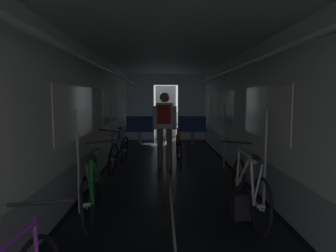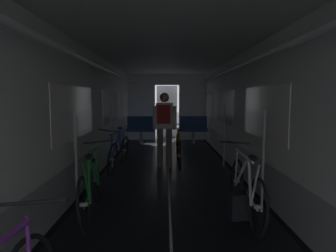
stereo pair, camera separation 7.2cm
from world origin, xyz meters
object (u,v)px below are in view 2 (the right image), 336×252
bench_seat_far_left (141,127)px  person_cyclist_aisle (164,123)px  bench_seat_far_right (193,127)px  bicycle_blue (119,152)px  bicycle_orange_in_aisle (179,149)px  backpack_on_floor (239,206)px  bicycle_green (91,187)px  bicycle_white (246,189)px

bench_seat_far_left → person_cyclist_aisle: person_cyclist_aisle is taller
bench_seat_far_right → bicycle_blue: size_ratio=0.58×
person_cyclist_aisle → bicycle_orange_in_aisle: bearing=39.0°
bench_seat_far_left → bicycle_blue: same height
backpack_on_floor → bicycle_orange_in_aisle: bearing=102.4°
bench_seat_far_left → bicycle_green: bench_seat_far_left is taller
bicycle_blue → bicycle_orange_in_aisle: (1.34, 0.34, 0.00)m
bicycle_blue → bicycle_orange_in_aisle: size_ratio=1.00×
person_cyclist_aisle → bicycle_blue: bearing=-175.8°
person_cyclist_aisle → bicycle_orange_in_aisle: (0.33, 0.27, -0.63)m
bicycle_green → bicycle_white: bicycle_green is taller
person_cyclist_aisle → backpack_on_floor: person_cyclist_aisle is taller
bicycle_orange_in_aisle → backpack_on_floor: bicycle_orange_in_aisle is taller
bicycle_orange_in_aisle → bicycle_green: bearing=-114.6°
bench_seat_far_left → bicycle_orange_in_aisle: 3.42m
bicycle_blue → bicycle_white: bicycle_blue is taller
backpack_on_floor → person_cyclist_aisle: bearing=110.0°
bicycle_orange_in_aisle → backpack_on_floor: size_ratio=4.97×
bicycle_white → person_cyclist_aisle: 2.94m
bicycle_green → backpack_on_floor: size_ratio=4.97×
person_cyclist_aisle → backpack_on_floor: size_ratio=4.96×
bicycle_green → bicycle_blue: bearing=90.7°
person_cyclist_aisle → bicycle_orange_in_aisle: person_cyclist_aisle is taller
bicycle_green → person_cyclist_aisle: bearing=69.4°
bicycle_blue → bicycle_orange_in_aisle: bearing=14.3°
bench_seat_far_left → bicycle_white: bearing=-72.8°
bench_seat_far_left → bench_seat_far_right: (1.80, 0.00, 0.00)m
bench_seat_far_left → bicycle_white: 6.43m
bench_seat_far_right → backpack_on_floor: 6.20m
bicycle_blue → bicycle_white: size_ratio=1.00×
backpack_on_floor → bicycle_blue: bearing=127.2°
bench_seat_far_right → person_cyclist_aisle: bearing=-105.7°
bench_seat_far_left → bicycle_green: 6.07m
bicycle_white → bench_seat_far_left: bearing=107.2°
bicycle_blue → person_cyclist_aisle: size_ratio=1.00×
bicycle_blue → bicycle_green: size_ratio=1.00×
bicycle_green → bench_seat_far_right: bearing=72.1°
bicycle_green → bicycle_orange_in_aisle: bearing=65.4°
bicycle_green → backpack_on_floor: 1.97m
bench_seat_far_right → bicycle_green: 6.37m
bench_seat_far_right → bicycle_blue: bearing=-119.2°
bicycle_blue → backpack_on_floor: 3.30m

